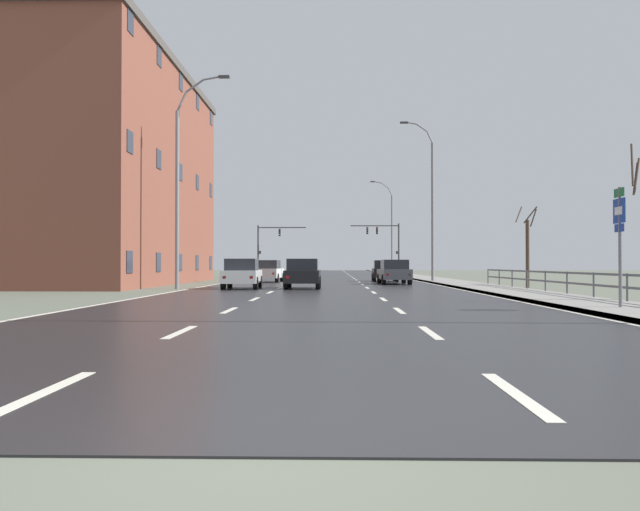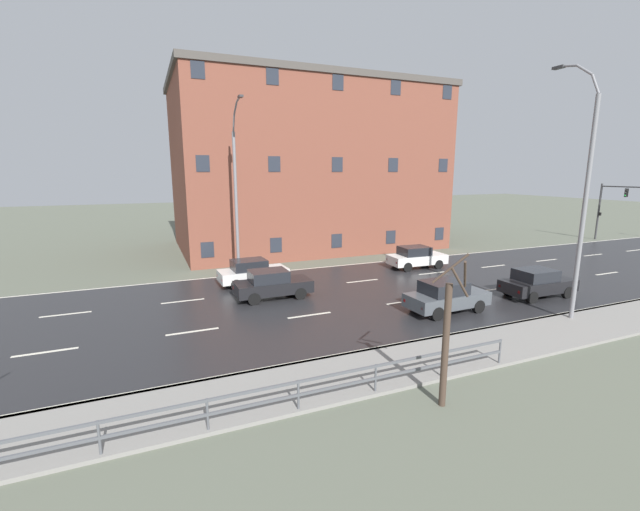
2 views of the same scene
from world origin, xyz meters
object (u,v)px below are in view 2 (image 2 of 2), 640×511
car_near_right (252,272)px  car_mid_centre (446,296)px  car_distant (272,284)px  car_far_right (537,283)px  street_lamp_midground (583,197)px  traffic_signal_left (610,203)px  car_far_left (416,257)px  brick_building (305,167)px  street_lamp_left_bank (236,193)px

car_near_right → car_mid_centre: bearing=38.8°
car_mid_centre → car_distant: (-5.47, -7.21, 0.00)m
car_far_right → street_lamp_midground: bearing=-26.0°
traffic_signal_left → car_far_left: traffic_signal_left is taller
car_mid_centre → car_far_left: same height
traffic_signal_left → car_far_right: traffic_signal_left is taller
brick_building → street_lamp_midground: bearing=9.6°
traffic_signal_left → car_far_left: bearing=-83.7°
car_far_right → brick_building: brick_building is taller
street_lamp_left_bank → car_distant: size_ratio=2.72×
car_far_right → brick_building: (-20.73, -5.69, 6.37)m
street_lamp_left_bank → traffic_signal_left: size_ratio=1.98×
car_distant → car_near_right: bearing=-174.3°
car_far_left → car_near_right: size_ratio=1.00×
street_lamp_midground → car_distant: 15.38m
car_mid_centre → traffic_signal_left: bearing=109.1°
street_lamp_midground → car_far_left: street_lamp_midground is taller
street_lamp_midground → car_mid_centre: bearing=-123.6°
street_lamp_left_bank → brick_building: (-9.00, 8.25, 1.75)m
car_near_right → brick_building: bearing=144.0°
car_far_right → car_distant: (-5.39, -13.48, 0.00)m
car_far_left → car_near_right: bearing=-87.7°
traffic_signal_left → car_distant: traffic_signal_left is taller
car_far_right → car_near_right: 16.23m
car_distant → car_mid_centre: bearing=52.6°
brick_building → car_distant: bearing=-26.9°
car_distant → car_near_right: size_ratio=0.98×
car_mid_centre → car_far_left: size_ratio=1.00×
street_lamp_midground → car_mid_centre: 7.37m
traffic_signal_left → car_far_left: 25.01m
car_far_left → traffic_signal_left: bearing=99.0°
car_far_left → car_near_right: 11.89m
car_distant → car_near_right: (-3.15, -0.32, 0.00)m
car_far_right → car_distant: same height
car_near_right → car_far_right: bearing=55.9°
car_mid_centre → brick_building: (-20.81, 0.58, 6.37)m
street_lamp_midground → car_far_left: 12.58m
brick_building → traffic_signal_left: bearing=71.4°
street_lamp_left_bank → car_far_left: 13.29m
street_lamp_midground → street_lamp_left_bank: street_lamp_midground is taller
traffic_signal_left → street_lamp_left_bank: bearing=-90.9°
street_lamp_midground → car_far_right: 6.02m
street_lamp_midground → car_far_left: size_ratio=2.76×
traffic_signal_left → car_far_left: size_ratio=1.35×
car_mid_centre → brick_building: size_ratio=0.18×
car_far_right → car_mid_centre: 6.27m
car_mid_centre → car_distant: bearing=-129.3°
street_lamp_left_bank → brick_building: size_ratio=0.49×
street_lamp_midground → car_far_left: bearing=-178.7°
street_lamp_left_bank → car_near_right: street_lamp_left_bank is taller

